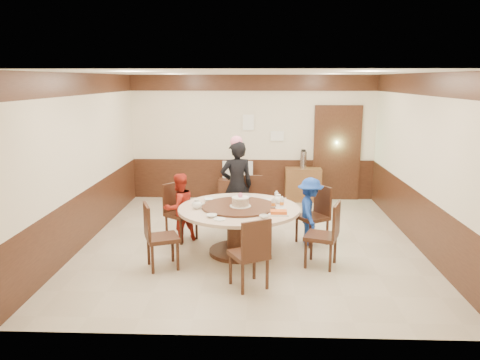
{
  "coord_description": "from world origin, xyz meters",
  "views": [
    {
      "loc": [
        0.12,
        -7.55,
        2.7
      ],
      "look_at": [
        -0.17,
        -0.15,
        1.1
      ],
      "focal_mm": 35.0,
      "sensor_mm": 36.0,
      "label": 1
    }
  ],
  "objects_px": {
    "person_standing": "(237,186)",
    "birthday_cake": "(240,202)",
    "tv_stand": "(238,190)",
    "thermos": "(303,160)",
    "person_blue": "(310,212)",
    "television": "(237,170)",
    "side_cabinet": "(303,184)",
    "banquet_table": "(239,221)",
    "shrimp_platter": "(279,213)",
    "person_red": "(179,208)"
  },
  "relations": [
    {
      "from": "birthday_cake",
      "to": "tv_stand",
      "type": "xyz_separation_m",
      "value": [
        -0.19,
        3.34,
        -0.6
      ]
    },
    {
      "from": "television",
      "to": "tv_stand",
      "type": "bearing_deg",
      "value": -0.0
    },
    {
      "from": "person_standing",
      "to": "thermos",
      "type": "height_order",
      "value": "person_standing"
    },
    {
      "from": "person_standing",
      "to": "side_cabinet",
      "type": "xyz_separation_m",
      "value": [
        1.4,
        2.11,
        -0.44
      ]
    },
    {
      "from": "person_blue",
      "to": "television",
      "type": "distance_m",
      "value": 3.14
    },
    {
      "from": "birthday_cake",
      "to": "side_cabinet",
      "type": "height_order",
      "value": "birthday_cake"
    },
    {
      "from": "banquet_table",
      "to": "person_standing",
      "type": "height_order",
      "value": "person_standing"
    },
    {
      "from": "shrimp_platter",
      "to": "thermos",
      "type": "xyz_separation_m",
      "value": [
        0.7,
        3.7,
        0.16
      ]
    },
    {
      "from": "person_standing",
      "to": "birthday_cake",
      "type": "bearing_deg",
      "value": 79.02
    },
    {
      "from": "banquet_table",
      "to": "side_cabinet",
      "type": "height_order",
      "value": "banquet_table"
    },
    {
      "from": "person_standing",
      "to": "person_blue",
      "type": "height_order",
      "value": "person_standing"
    },
    {
      "from": "tv_stand",
      "to": "thermos",
      "type": "bearing_deg",
      "value": 1.17
    },
    {
      "from": "person_blue",
      "to": "shrimp_platter",
      "type": "relative_size",
      "value": 3.77
    },
    {
      "from": "side_cabinet",
      "to": "banquet_table",
      "type": "bearing_deg",
      "value": -111.46
    },
    {
      "from": "shrimp_platter",
      "to": "side_cabinet",
      "type": "xyz_separation_m",
      "value": [
        0.71,
        3.7,
        -0.4
      ]
    },
    {
      "from": "person_standing",
      "to": "tv_stand",
      "type": "distance_m",
      "value": 2.16
    },
    {
      "from": "banquet_table",
      "to": "person_standing",
      "type": "xyz_separation_m",
      "value": [
        -0.09,
        1.21,
        0.28
      ]
    },
    {
      "from": "banquet_table",
      "to": "television",
      "type": "bearing_deg",
      "value": 92.93
    },
    {
      "from": "person_standing",
      "to": "banquet_table",
      "type": "bearing_deg",
      "value": 78.15
    },
    {
      "from": "person_standing",
      "to": "person_blue",
      "type": "distance_m",
      "value": 1.48
    },
    {
      "from": "birthday_cake",
      "to": "television",
      "type": "bearing_deg",
      "value": 93.28
    },
    {
      "from": "person_red",
      "to": "thermos",
      "type": "bearing_deg",
      "value": -170.5
    },
    {
      "from": "banquet_table",
      "to": "shrimp_platter",
      "type": "relative_size",
      "value": 6.3
    },
    {
      "from": "tv_stand",
      "to": "side_cabinet",
      "type": "bearing_deg",
      "value": 1.16
    },
    {
      "from": "person_red",
      "to": "person_blue",
      "type": "height_order",
      "value": "person_red"
    },
    {
      "from": "person_red",
      "to": "shrimp_platter",
      "type": "distance_m",
      "value": 1.87
    },
    {
      "from": "banquet_table",
      "to": "birthday_cake",
      "type": "distance_m",
      "value": 0.32
    },
    {
      "from": "tv_stand",
      "to": "television",
      "type": "xyz_separation_m",
      "value": [
        0.0,
        0.0,
        0.45
      ]
    },
    {
      "from": "shrimp_platter",
      "to": "thermos",
      "type": "bearing_deg",
      "value": 79.28
    },
    {
      "from": "person_red",
      "to": "birthday_cake",
      "type": "bearing_deg",
      "value": 110.83
    },
    {
      "from": "banquet_table",
      "to": "thermos",
      "type": "relative_size",
      "value": 4.98
    },
    {
      "from": "person_blue",
      "to": "television",
      "type": "bearing_deg",
      "value": 26.11
    },
    {
      "from": "person_standing",
      "to": "television",
      "type": "xyz_separation_m",
      "value": [
        -0.08,
        2.08,
        -0.12
      ]
    },
    {
      "from": "person_standing",
      "to": "birthday_cake",
      "type": "height_order",
      "value": "person_standing"
    },
    {
      "from": "tv_stand",
      "to": "person_blue",
      "type": "bearing_deg",
      "value": -65.06
    },
    {
      "from": "person_blue",
      "to": "thermos",
      "type": "relative_size",
      "value": 2.98
    },
    {
      "from": "person_red",
      "to": "side_cabinet",
      "type": "bearing_deg",
      "value": -170.6
    },
    {
      "from": "person_standing",
      "to": "shrimp_platter",
      "type": "relative_size",
      "value": 5.45
    },
    {
      "from": "person_blue",
      "to": "birthday_cake",
      "type": "relative_size",
      "value": 3.47
    },
    {
      "from": "person_red",
      "to": "person_blue",
      "type": "bearing_deg",
      "value": 137.25
    },
    {
      "from": "person_standing",
      "to": "thermos",
      "type": "relative_size",
      "value": 4.3
    },
    {
      "from": "person_standing",
      "to": "person_red",
      "type": "height_order",
      "value": "person_standing"
    },
    {
      "from": "person_blue",
      "to": "side_cabinet",
      "type": "bearing_deg",
      "value": -1.87
    },
    {
      "from": "person_blue",
      "to": "birthday_cake",
      "type": "height_order",
      "value": "person_blue"
    },
    {
      "from": "person_blue",
      "to": "birthday_cake",
      "type": "distance_m",
      "value": 1.27
    },
    {
      "from": "banquet_table",
      "to": "person_blue",
      "type": "xyz_separation_m",
      "value": [
        1.15,
        0.45,
        0.03
      ]
    },
    {
      "from": "birthday_cake",
      "to": "television",
      "type": "height_order",
      "value": "birthday_cake"
    },
    {
      "from": "person_red",
      "to": "birthday_cake",
      "type": "height_order",
      "value": "person_red"
    },
    {
      "from": "birthday_cake",
      "to": "tv_stand",
      "type": "bearing_deg",
      "value": 93.28
    },
    {
      "from": "birthday_cake",
      "to": "shrimp_platter",
      "type": "relative_size",
      "value": 1.09
    }
  ]
}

